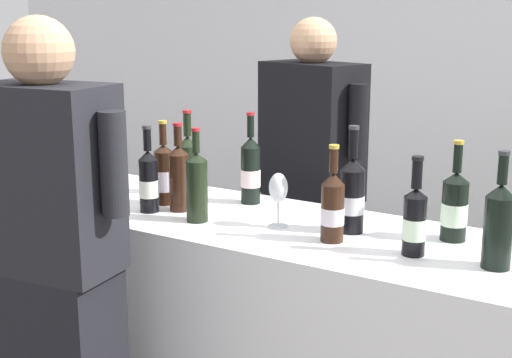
{
  "coord_description": "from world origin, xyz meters",
  "views": [
    {
      "loc": [
        1.32,
        -2.06,
        1.65
      ],
      "look_at": [
        0.04,
        0.0,
        1.08
      ],
      "focal_mm": 49.65,
      "sensor_mm": 36.0,
      "label": 1
    }
  ],
  "objects_px": {
    "wine_bottle_4": "(149,181)",
    "wine_bottle_10": "(415,220)",
    "wine_bottle_7": "(455,206)",
    "wine_bottle_3": "(333,207)",
    "ice_bucket": "(65,162)",
    "person_guest": "(55,291)",
    "wine_bottle_0": "(188,164)",
    "wine_bottle_6": "(352,195)",
    "wine_bottle_8": "(179,176)",
    "wine_bottle_9": "(197,185)",
    "wine_bottle_2": "(251,170)",
    "wine_glass": "(278,190)",
    "person_server": "(310,209)",
    "wine_bottle_5": "(499,224)",
    "wine_bottle_1": "(86,174)",
    "wine_bottle_11": "(164,174)"
  },
  "relations": [
    {
      "from": "wine_bottle_9",
      "to": "wine_bottle_10",
      "type": "xyz_separation_m",
      "value": [
        0.77,
        0.06,
        -0.02
      ]
    },
    {
      "from": "wine_bottle_4",
      "to": "wine_glass",
      "type": "height_order",
      "value": "wine_bottle_4"
    },
    {
      "from": "wine_bottle_3",
      "to": "wine_glass",
      "type": "relative_size",
      "value": 1.67
    },
    {
      "from": "wine_bottle_8",
      "to": "person_server",
      "type": "height_order",
      "value": "person_server"
    },
    {
      "from": "person_server",
      "to": "ice_bucket",
      "type": "bearing_deg",
      "value": -138.86
    },
    {
      "from": "wine_bottle_7",
      "to": "wine_bottle_2",
      "type": "bearing_deg",
      "value": 176.84
    },
    {
      "from": "person_server",
      "to": "wine_bottle_1",
      "type": "bearing_deg",
      "value": -121.4
    },
    {
      "from": "wine_bottle_1",
      "to": "wine_bottle_6",
      "type": "bearing_deg",
      "value": 13.06
    },
    {
      "from": "ice_bucket",
      "to": "wine_bottle_4",
      "type": "bearing_deg",
      "value": -9.7
    },
    {
      "from": "ice_bucket",
      "to": "wine_glass",
      "type": "bearing_deg",
      "value": -0.32
    },
    {
      "from": "wine_bottle_8",
      "to": "wine_bottle_9",
      "type": "xyz_separation_m",
      "value": [
        0.14,
        -0.08,
        -0.0
      ]
    },
    {
      "from": "wine_bottle_6",
      "to": "wine_bottle_3",
      "type": "bearing_deg",
      "value": -95.34
    },
    {
      "from": "wine_bottle_1",
      "to": "wine_bottle_9",
      "type": "bearing_deg",
      "value": 7.18
    },
    {
      "from": "wine_bottle_0",
      "to": "ice_bucket",
      "type": "bearing_deg",
      "value": -158.05
    },
    {
      "from": "wine_bottle_5",
      "to": "ice_bucket",
      "type": "distance_m",
      "value": 1.77
    },
    {
      "from": "ice_bucket",
      "to": "wine_bottle_5",
      "type": "bearing_deg",
      "value": -0.82
    },
    {
      "from": "wine_bottle_7",
      "to": "wine_bottle_9",
      "type": "xyz_separation_m",
      "value": [
        -0.83,
        -0.26,
        0.02
      ]
    },
    {
      "from": "wine_bottle_10",
      "to": "wine_bottle_7",
      "type": "bearing_deg",
      "value": 73.73
    },
    {
      "from": "wine_glass",
      "to": "ice_bucket",
      "type": "height_order",
      "value": "ice_bucket"
    },
    {
      "from": "wine_bottle_7",
      "to": "wine_bottle_9",
      "type": "distance_m",
      "value": 0.87
    },
    {
      "from": "wine_bottle_8",
      "to": "ice_bucket",
      "type": "height_order",
      "value": "wine_bottle_8"
    },
    {
      "from": "person_guest",
      "to": "wine_glass",
      "type": "bearing_deg",
      "value": 52.55
    },
    {
      "from": "wine_bottle_1",
      "to": "person_guest",
      "type": "relative_size",
      "value": 0.21
    },
    {
      "from": "wine_bottle_4",
      "to": "wine_bottle_8",
      "type": "xyz_separation_m",
      "value": [
        0.09,
        0.07,
        0.01
      ]
    },
    {
      "from": "wine_bottle_4",
      "to": "wine_bottle_10",
      "type": "xyz_separation_m",
      "value": [
        1.0,
        0.05,
        -0.01
      ]
    },
    {
      "from": "wine_bottle_7",
      "to": "wine_bottle_0",
      "type": "bearing_deg",
      "value": 178.38
    },
    {
      "from": "ice_bucket",
      "to": "person_guest",
      "type": "distance_m",
      "value": 0.86
    },
    {
      "from": "wine_bottle_0",
      "to": "wine_bottle_6",
      "type": "height_order",
      "value": "wine_bottle_6"
    },
    {
      "from": "wine_bottle_2",
      "to": "wine_bottle_9",
      "type": "bearing_deg",
      "value": -95.63
    },
    {
      "from": "wine_bottle_0",
      "to": "wine_bottle_11",
      "type": "height_order",
      "value": "wine_bottle_0"
    },
    {
      "from": "wine_bottle_5",
      "to": "wine_bottle_7",
      "type": "xyz_separation_m",
      "value": [
        -0.18,
        0.19,
        -0.02
      ]
    },
    {
      "from": "wine_bottle_9",
      "to": "ice_bucket",
      "type": "distance_m",
      "value": 0.76
    },
    {
      "from": "wine_bottle_1",
      "to": "wine_bottle_10",
      "type": "distance_m",
      "value": 1.25
    },
    {
      "from": "wine_bottle_3",
      "to": "ice_bucket",
      "type": "distance_m",
      "value": 1.26
    },
    {
      "from": "wine_bottle_5",
      "to": "wine_bottle_7",
      "type": "distance_m",
      "value": 0.26
    },
    {
      "from": "person_guest",
      "to": "person_server",
      "type": "bearing_deg",
      "value": 80.19
    },
    {
      "from": "wine_bottle_0",
      "to": "ice_bucket",
      "type": "xyz_separation_m",
      "value": [
        -0.49,
        -0.2,
        -0.01
      ]
    },
    {
      "from": "wine_bottle_8",
      "to": "wine_bottle_4",
      "type": "bearing_deg",
      "value": -141.19
    },
    {
      "from": "wine_bottle_3",
      "to": "wine_bottle_0",
      "type": "bearing_deg",
      "value": 162.04
    },
    {
      "from": "wine_bottle_7",
      "to": "wine_bottle_3",
      "type": "bearing_deg",
      "value": -146.67
    },
    {
      "from": "wine_bottle_3",
      "to": "wine_bottle_8",
      "type": "distance_m",
      "value": 0.64
    },
    {
      "from": "wine_bottle_0",
      "to": "wine_bottle_2",
      "type": "distance_m",
      "value": 0.29
    },
    {
      "from": "wine_bottle_7",
      "to": "person_guest",
      "type": "bearing_deg",
      "value": -142.76
    },
    {
      "from": "wine_bottle_6",
      "to": "wine_bottle_8",
      "type": "distance_m",
      "value": 0.66
    },
    {
      "from": "wine_bottle_9",
      "to": "person_guest",
      "type": "bearing_deg",
      "value": -109.53
    },
    {
      "from": "wine_bottle_4",
      "to": "wine_glass",
      "type": "relative_size",
      "value": 1.7
    },
    {
      "from": "wine_bottle_8",
      "to": "ice_bucket",
      "type": "bearing_deg",
      "value": 178.1
    },
    {
      "from": "wine_bottle_6",
      "to": "wine_glass",
      "type": "height_order",
      "value": "wine_bottle_6"
    },
    {
      "from": "wine_bottle_2",
      "to": "person_guest",
      "type": "bearing_deg",
      "value": -104.47
    },
    {
      "from": "wine_bottle_6",
      "to": "wine_bottle_7",
      "type": "relative_size",
      "value": 1.1
    }
  ]
}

